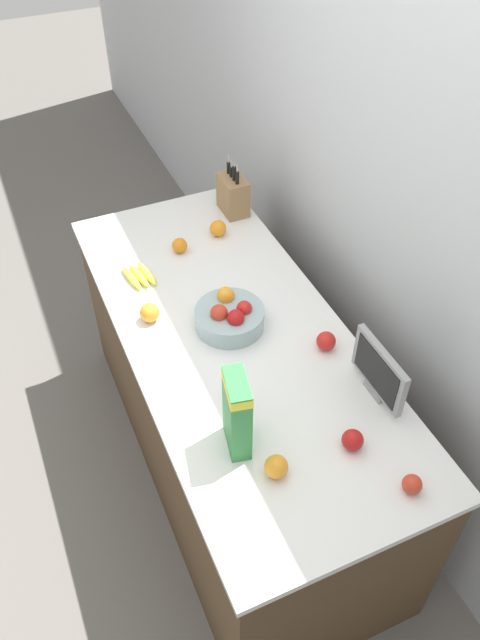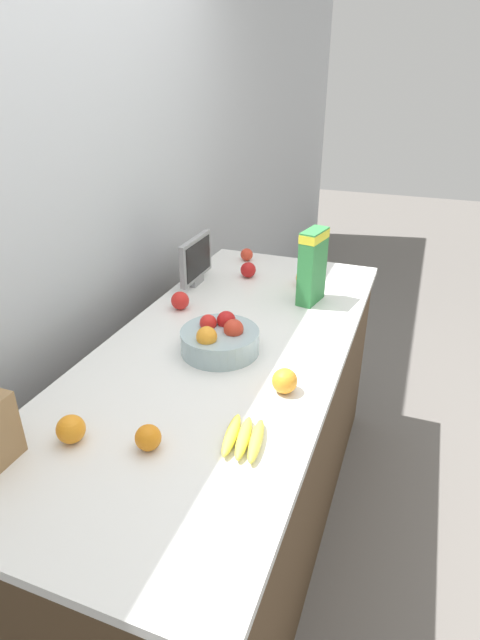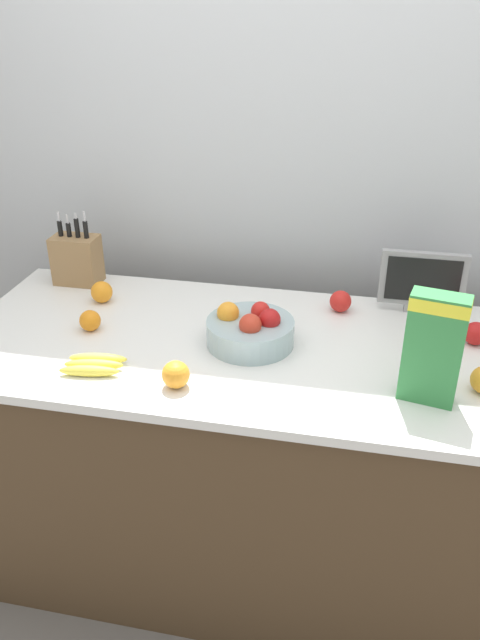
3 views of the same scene
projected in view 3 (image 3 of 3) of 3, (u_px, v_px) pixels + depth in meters
The scene contains 13 objects.
ground_plane at pixel (259, 551), 2.42m from camera, with size 14.00×14.00×0.00m, color slate.
wall_back at pixel (294, 177), 2.37m from camera, with size 9.00×0.06×2.60m.
counter at pixel (261, 458), 2.20m from camera, with size 2.01×0.85×0.93m.
knife_block at pixel (77, 259), 2.37m from camera, with size 0.17×0.11×0.29m.
small_monitor at pixel (422, 281), 2.14m from camera, with size 0.29×0.03×0.22m.
cereal_box at pixel (434, 344), 1.65m from camera, with size 0.16×0.10×0.32m.
fruit_bowl at pixel (250, 330), 1.97m from camera, with size 0.28×0.28×0.13m.
banana_bunch at pixel (94, 365), 1.85m from camera, with size 0.18×0.13×0.03m.
apple_middle at pixel (476, 333), 1.98m from camera, with size 0.07×0.07×0.07m, color red.
apple_rightmost at pixel (340, 301), 2.18m from camera, with size 0.08×0.08×0.08m, color red.
orange_near_bowl at pixel (90, 321), 2.06m from camera, with size 0.07×0.07×0.07m, color orange.
orange_front_left at pixel (102, 292), 2.25m from camera, with size 0.08×0.08×0.08m, color orange.
orange_back_center at pixel (176, 375), 1.76m from camera, with size 0.08×0.08×0.08m, color orange.
Camera 3 is at (0.28, -1.70, 1.92)m, focal length 35.00 mm.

